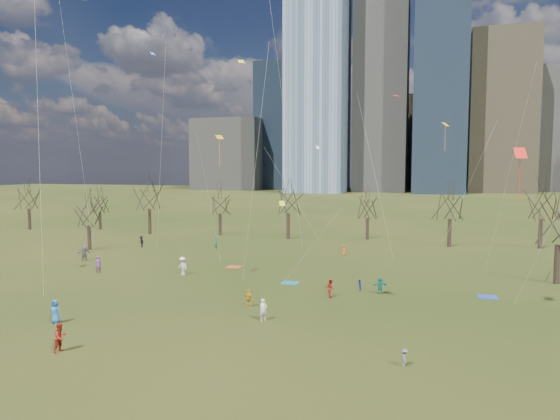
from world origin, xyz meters
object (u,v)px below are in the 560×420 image
(blanket_navy, at_px, (488,297))
(person_1, at_px, (263,310))
(blanket_teal, at_px, (290,283))
(blanket_crimson, at_px, (234,267))
(person_4, at_px, (249,298))
(person_2, at_px, (60,337))
(person_0, at_px, (55,312))

(blanket_navy, xyz_separation_m, person_1, (-16.48, -11.91, 0.80))
(blanket_navy, bearing_deg, blanket_teal, 179.42)
(blanket_teal, xyz_separation_m, person_1, (1.34, -12.10, 0.80))
(blanket_crimson, distance_m, person_4, 16.45)
(blanket_teal, bearing_deg, person_2, -111.64)
(blanket_teal, height_order, person_1, person_1)
(person_0, relative_size, person_2, 0.95)
(person_1, bearing_deg, blanket_navy, -16.15)
(person_1, relative_size, person_4, 1.13)
(person_0, distance_m, person_2, 6.26)
(blanket_crimson, xyz_separation_m, person_1, (9.49, -17.83, 0.80))
(blanket_teal, relative_size, person_0, 0.93)
(blanket_teal, relative_size, person_2, 0.89)
(person_0, distance_m, person_1, 14.95)
(person_1, bearing_deg, person_0, 146.71)
(blanket_navy, height_order, person_2, person_2)
(blanket_teal, bearing_deg, person_0, -127.18)
(blanket_crimson, relative_size, person_0, 0.93)
(blanket_teal, xyz_separation_m, person_2, (-8.51, -21.44, 0.89))
(blanket_teal, xyz_separation_m, blanket_navy, (17.82, -0.18, 0.00))
(blanket_navy, bearing_deg, blanket_crimson, 167.17)
(person_1, height_order, person_2, person_2)
(person_0, bearing_deg, person_2, -49.08)
(person_4, bearing_deg, person_0, 57.29)
(person_2, bearing_deg, person_1, -37.73)
(blanket_navy, height_order, person_0, person_0)
(blanket_teal, distance_m, person_2, 23.09)
(blanket_teal, distance_m, person_0, 21.22)
(blanket_navy, relative_size, blanket_crimson, 1.00)
(person_1, relative_size, person_2, 0.91)
(blanket_teal, height_order, blanket_navy, same)
(blanket_teal, xyz_separation_m, blanket_crimson, (-8.14, 5.73, 0.00))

